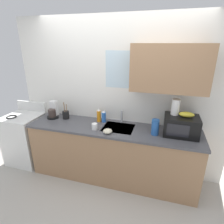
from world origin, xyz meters
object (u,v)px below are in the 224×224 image
(banana_bunch, at_px, (187,114))
(dish_soap_bottle_orange, at_px, (99,116))
(dish_soap_bottle_blue, at_px, (104,116))
(stove_range, at_px, (26,138))
(utensil_crock, at_px, (66,115))
(paper_towel_roll, at_px, (175,107))
(coffee_maker, at_px, (53,112))
(mug_white, at_px, (95,127))
(microwave, at_px, (181,126))
(small_bowl, at_px, (108,131))
(cereal_canister, at_px, (155,127))

(banana_bunch, relative_size, dish_soap_bottle_orange, 0.91)
(dish_soap_bottle_blue, xyz_separation_m, dish_soap_bottle_orange, (-0.08, -0.01, 0.01))
(stove_range, distance_m, utensil_crock, 0.97)
(paper_towel_roll, height_order, coffee_maker, paper_towel_roll)
(mug_white, height_order, utensil_crock, utensil_crock)
(paper_towel_roll, height_order, dish_soap_bottle_orange, paper_towel_roll)
(banana_bunch, relative_size, mug_white, 2.11)
(microwave, xyz_separation_m, banana_bunch, (0.05, 0.00, 0.17))
(microwave, height_order, dish_soap_bottle_blue, microwave)
(small_bowl, bearing_deg, utensil_crock, 159.16)
(stove_range, bearing_deg, mug_white, -5.73)
(paper_towel_roll, xyz_separation_m, coffee_maker, (-1.95, 0.01, -0.28))
(coffee_maker, bearing_deg, cereal_canister, -5.28)
(paper_towel_roll, height_order, cereal_canister, paper_towel_roll)
(cereal_canister, distance_m, small_bowl, 0.67)
(dish_soap_bottle_orange, xyz_separation_m, cereal_canister, (0.91, -0.21, 0.01))
(stove_range, xyz_separation_m, utensil_crock, (0.81, 0.12, 0.51))
(banana_bunch, xyz_separation_m, utensil_crock, (-1.87, 0.07, -0.23))
(stove_range, distance_m, paper_towel_roll, 2.67)
(paper_towel_roll, height_order, utensil_crock, paper_towel_roll)
(utensil_crock, bearing_deg, stove_range, -171.83)
(dish_soap_bottle_orange, distance_m, small_bowl, 0.45)
(paper_towel_roll, relative_size, coffee_maker, 0.79)
(paper_towel_roll, height_order, dish_soap_bottle_blue, paper_towel_roll)
(utensil_crock, bearing_deg, paper_towel_roll, -0.66)
(paper_towel_roll, bearing_deg, dish_soap_bottle_blue, 176.27)
(microwave, bearing_deg, dish_soap_bottle_blue, 174.07)
(banana_bunch, relative_size, coffee_maker, 0.71)
(stove_range, relative_size, dish_soap_bottle_blue, 5.48)
(dish_soap_bottle_orange, distance_m, utensil_crock, 0.58)
(coffee_maker, bearing_deg, paper_towel_roll, -0.24)
(dish_soap_bottle_orange, relative_size, small_bowl, 1.69)
(small_bowl, bearing_deg, dish_soap_bottle_orange, 126.09)
(cereal_canister, height_order, small_bowl, cereal_canister)
(coffee_maker, height_order, dish_soap_bottle_blue, coffee_maker)
(microwave, height_order, cereal_canister, microwave)
(microwave, xyz_separation_m, mug_white, (-1.20, -0.19, -0.09))
(mug_white, bearing_deg, dish_soap_bottle_blue, 82.63)
(microwave, bearing_deg, small_bowl, -165.83)
(banana_bunch, xyz_separation_m, mug_white, (-1.25, -0.19, -0.26))
(microwave, relative_size, paper_towel_roll, 2.09)
(coffee_maker, distance_m, mug_white, 0.89)
(paper_towel_roll, height_order, small_bowl, paper_towel_roll)
(stove_range, bearing_deg, cereal_canister, -1.34)
(small_bowl, bearing_deg, stove_range, 172.97)
(stove_range, height_order, utensil_crock, utensil_crock)
(dish_soap_bottle_blue, height_order, cereal_canister, cereal_canister)
(microwave, distance_m, paper_towel_roll, 0.27)
(coffee_maker, bearing_deg, small_bowl, -16.07)
(paper_towel_roll, bearing_deg, small_bowl, -161.26)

